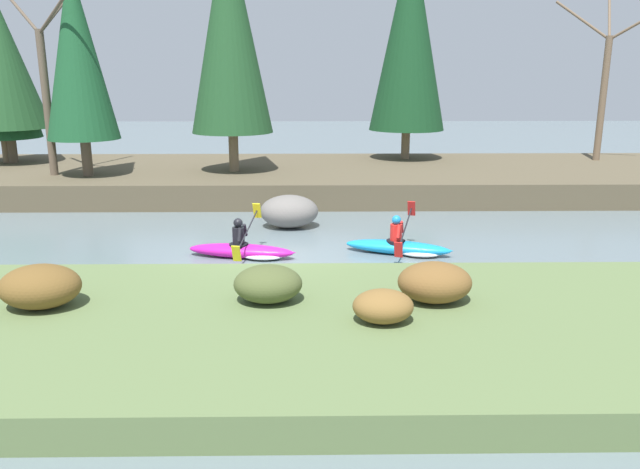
# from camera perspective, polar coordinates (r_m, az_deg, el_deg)

# --- Properties ---
(ground_plane) EXTENTS (90.00, 90.00, 0.00)m
(ground_plane) POSITION_cam_1_polar(r_m,az_deg,el_deg) (15.46, -4.54, -2.36)
(ground_plane) COLOR slate
(riverbank_near) EXTENTS (44.00, 6.14, 0.53)m
(riverbank_near) POSITION_cam_1_polar(r_m,az_deg,el_deg) (10.65, -6.26, -8.94)
(riverbank_near) COLOR #5B7042
(riverbank_near) RESTS_ON ground
(riverbank_far) EXTENTS (44.00, 8.26, 0.89)m
(riverbank_far) POSITION_cam_1_polar(r_m,az_deg,el_deg) (24.76, -3.17, 5.17)
(riverbank_far) COLOR brown
(riverbank_far) RESTS_ON ground
(conifer_tree_left) EXTENTS (3.24, 3.24, 6.54)m
(conifer_tree_left) POSITION_cam_1_polar(r_m,az_deg,el_deg) (28.49, -27.10, 13.79)
(conifer_tree_left) COLOR brown
(conifer_tree_left) RESTS_ON riverbank_far
(conifer_tree_mid_left) EXTENTS (2.48, 2.48, 7.28)m
(conifer_tree_mid_left) POSITION_cam_1_polar(r_m,az_deg,el_deg) (23.78, -21.35, 15.27)
(conifer_tree_mid_left) COLOR brown
(conifer_tree_mid_left) RESTS_ON riverbank_far
(conifer_tree_centre) EXTENTS (2.98, 2.98, 8.95)m
(conifer_tree_centre) POSITION_cam_1_polar(r_m,az_deg,el_deg) (23.63, -8.29, 18.29)
(conifer_tree_centre) COLOR #7A664C
(conifer_tree_centre) RESTS_ON riverbank_far
(conifer_tree_mid_right) EXTENTS (3.16, 3.16, 9.18)m
(conifer_tree_mid_right) POSITION_cam_1_polar(r_m,az_deg,el_deg) (27.10, 8.17, 17.83)
(conifer_tree_mid_right) COLOR #7A664C
(conifer_tree_mid_right) RESTS_ON riverbank_far
(bare_tree_upstream) EXTENTS (3.70, 3.66, 6.73)m
(bare_tree_upstream) POSITION_cam_1_polar(r_m,az_deg,el_deg) (24.48, -23.73, 12.38)
(bare_tree_upstream) COLOR brown
(bare_tree_upstream) RESTS_ON riverbank_far
(bare_tree_mid_upstream) EXTENTS (3.70, 3.65, 6.72)m
(bare_tree_mid_upstream) POSITION_cam_1_polar(r_m,az_deg,el_deg) (28.97, 24.56, 12.46)
(bare_tree_mid_upstream) COLOR brown
(bare_tree_mid_upstream) RESTS_ON riverbank_far
(shrub_clump_nearest) EXTENTS (1.39, 1.16, 0.75)m
(shrub_clump_nearest) POSITION_cam_1_polar(r_m,az_deg,el_deg) (11.88, -24.22, -4.35)
(shrub_clump_nearest) COLOR brown
(shrub_clump_nearest) RESTS_ON riverbank_near
(shrub_clump_second) EXTENTS (1.22, 1.02, 0.66)m
(shrub_clump_second) POSITION_cam_1_polar(r_m,az_deg,el_deg) (11.15, -4.78, -4.51)
(shrub_clump_second) COLOR #4C562D
(shrub_clump_second) RESTS_ON riverbank_near
(shrub_clump_third) EXTENTS (1.00, 0.84, 0.54)m
(shrub_clump_third) POSITION_cam_1_polar(r_m,az_deg,el_deg) (10.30, 5.78, -6.54)
(shrub_clump_third) COLOR brown
(shrub_clump_third) RESTS_ON riverbank_near
(shrub_clump_far_end) EXTENTS (1.32, 1.10, 0.71)m
(shrub_clump_far_end) POSITION_cam_1_polar(r_m,az_deg,el_deg) (11.30, 10.44, -4.31)
(shrub_clump_far_end) COLOR brown
(shrub_clump_far_end) RESTS_ON riverbank_near
(kayaker_lead) EXTENTS (2.76, 2.02, 1.20)m
(kayaker_lead) POSITION_cam_1_polar(r_m,az_deg,el_deg) (16.02, 7.52, -1.10)
(kayaker_lead) COLOR #1993D6
(kayaker_lead) RESTS_ON ground
(kayaker_middle) EXTENTS (2.79, 2.06, 1.20)m
(kayaker_middle) POSITION_cam_1_polar(r_m,az_deg,el_deg) (15.70, -6.84, -1.41)
(kayaker_middle) COLOR #C61999
(kayaker_middle) RESTS_ON ground
(boulder_midstream) EXTENTS (1.73, 1.35, 0.98)m
(boulder_midstream) POSITION_cam_1_polar(r_m,az_deg,el_deg) (18.59, -2.83, 2.13)
(boulder_midstream) COLOR slate
(boulder_midstream) RESTS_ON ground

